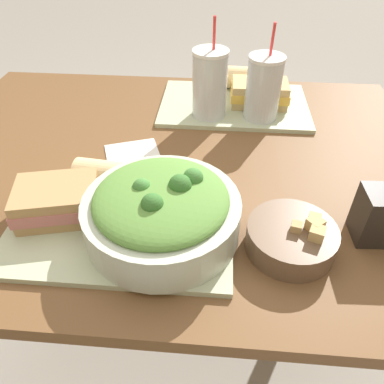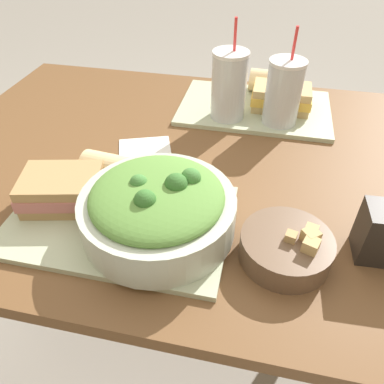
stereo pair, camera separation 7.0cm
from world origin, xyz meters
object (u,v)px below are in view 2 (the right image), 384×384
at_px(napkin_folded, 145,148).
at_px(sandwich_near, 63,189).
at_px(baguette_far, 269,81).
at_px(salad_bowl, 158,207).
at_px(baguette_near, 110,169).
at_px(drink_cup_red, 283,94).
at_px(soup_bowl, 286,247).
at_px(sandwich_far, 281,98).
at_px(drink_cup_dark, 229,88).

bearing_deg(napkin_folded, sandwich_near, -110.52).
height_order(sandwich_near, baguette_far, same).
relative_size(salad_bowl, baguette_near, 2.42).
relative_size(sandwich_near, baguette_far, 1.59).
bearing_deg(sandwich_near, drink_cup_red, 32.84).
bearing_deg(baguette_far, soup_bowl, -169.98).
relative_size(sandwich_near, napkin_folded, 1.20).
distance_m(soup_bowl, sandwich_far, 0.53).
height_order(sandwich_near, drink_cup_dark, drink_cup_dark).
relative_size(soup_bowl, napkin_folded, 1.07).
height_order(baguette_far, napkin_folded, baguette_far).
height_order(salad_bowl, baguette_near, salad_bowl).
height_order(sandwich_near, sandwich_far, same).
relative_size(baguette_far, drink_cup_dark, 0.43).
xyz_separation_m(sandwich_near, baguette_far, (0.36, 0.59, 0.00)).
bearing_deg(sandwich_far, baguette_far, 112.10).
bearing_deg(napkin_folded, baguette_near, -98.14).
distance_m(drink_cup_red, napkin_folded, 0.37).
xyz_separation_m(sandwich_near, baguette_near, (0.07, 0.08, 0.00)).
xyz_separation_m(soup_bowl, sandwich_near, (-0.43, 0.04, 0.02)).
xyz_separation_m(sandwich_near, napkin_folded, (0.09, 0.23, -0.04)).
bearing_deg(baguette_near, salad_bowl, -122.67).
bearing_deg(salad_bowl, baguette_near, 141.19).
distance_m(soup_bowl, baguette_far, 0.63).
distance_m(drink_cup_dark, napkin_folded, 0.27).
height_order(salad_bowl, sandwich_far, salad_bowl).
bearing_deg(sandwich_near, sandwich_far, 37.67).
relative_size(baguette_far, drink_cup_red, 0.45).
bearing_deg(napkin_folded, baguette_far, 52.29).
xyz_separation_m(salad_bowl, drink_cup_dark, (0.06, 0.44, 0.03)).
bearing_deg(drink_cup_dark, baguette_far, 60.74).
xyz_separation_m(drink_cup_red, napkin_folded, (-0.31, -0.18, -0.09)).
xyz_separation_m(baguette_near, baguette_far, (0.29, 0.51, 0.00)).
height_order(baguette_near, napkin_folded, baguette_near).
bearing_deg(baguette_near, sandwich_far, -33.12).
bearing_deg(napkin_folded, sandwich_far, 39.23).
xyz_separation_m(baguette_near, drink_cup_red, (0.33, 0.33, 0.04)).
relative_size(soup_bowl, baguette_far, 1.42).
bearing_deg(soup_bowl, salad_bowl, 176.97).
distance_m(soup_bowl, drink_cup_red, 0.46).
relative_size(salad_bowl, napkin_folded, 1.89).
bearing_deg(baguette_far, drink_cup_red, -163.37).
bearing_deg(baguette_far, sandwich_near, 152.24).
height_order(baguette_near, baguette_far, same).
relative_size(salad_bowl, sandwich_far, 1.74).
bearing_deg(drink_cup_red, drink_cup_dark, -180.00).
xyz_separation_m(salad_bowl, baguette_near, (-0.14, 0.11, -0.02)).
bearing_deg(salad_bowl, drink_cup_red, 65.83).
distance_m(drink_cup_dark, drink_cup_red, 0.14).
relative_size(drink_cup_red, napkin_folded, 1.67).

